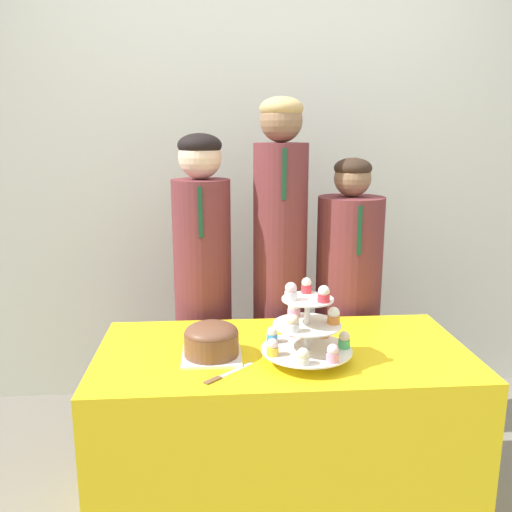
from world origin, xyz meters
TOP-DOWN VIEW (x-y plane):
  - wall_back at (0.00, 1.48)m, footprint 9.00×0.06m
  - table at (0.00, 0.35)m, footprint 1.40×0.69m
  - round_cake at (-0.27, 0.30)m, footprint 0.21×0.21m
  - cake_knife at (-0.24, 0.13)m, footprint 0.17×0.17m
  - cupcake_stand at (0.07, 0.23)m, footprint 0.33×0.33m
  - student_0 at (-0.31, 0.90)m, footprint 0.27×0.27m
  - student_1 at (0.05, 0.90)m, footprint 0.25×0.26m
  - student_2 at (0.38, 0.90)m, footprint 0.31×0.32m

SIDE VIEW (x-z plane):
  - table at x=0.00m, z-range 0.00..0.71m
  - student_2 at x=0.38m, z-range -0.05..1.35m
  - cake_knife at x=-0.24m, z-range 0.71..0.72m
  - student_0 at x=-0.31m, z-range -0.02..1.49m
  - round_cake at x=-0.27m, z-range 0.71..0.84m
  - student_1 at x=0.05m, z-range -0.01..1.66m
  - cupcake_stand at x=0.07m, z-range 0.69..0.99m
  - wall_back at x=0.00m, z-range 0.00..2.70m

